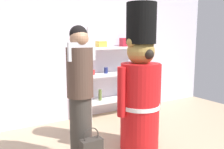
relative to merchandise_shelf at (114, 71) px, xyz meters
name	(u,v)px	position (x,y,z in m)	size (l,w,h in m)	color
back_wall	(67,45)	(-0.81, 0.22, 0.48)	(6.40, 0.12, 2.60)	silver
merchandise_shelf	(114,71)	(0.00, 0.00, 0.00)	(1.17, 0.35, 1.60)	white
teddy_bear_guard	(140,87)	(-0.45, -1.35, 0.00)	(0.67, 0.52, 1.85)	red
person_shopper	(80,91)	(-1.24, -1.28, 0.02)	(0.31, 0.30, 1.57)	#38332D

